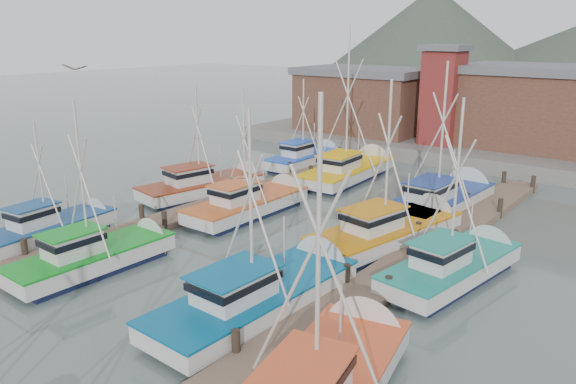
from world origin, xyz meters
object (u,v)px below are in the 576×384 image
Objects in this scene: boat_12 at (351,170)px; boat_4 at (102,255)px; boat_8 at (253,203)px; lookout_tower at (442,94)px.

boat_4 is at bearing -94.17° from boat_12.
boat_4 reaches higher than boat_8.
lookout_tower is 12.61m from boat_12.
lookout_tower is 0.98× the size of boat_4.
boat_8 is (-2.27, -22.46, -4.87)m from lookout_tower.
boat_4 is at bearing -90.40° from boat_8.
lookout_tower is 33.58m from boat_4.
boat_12 reaches higher than boat_8.
lookout_tower is at bearing 86.82° from boat_4.
boat_8 is at bearing 90.39° from boat_4.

